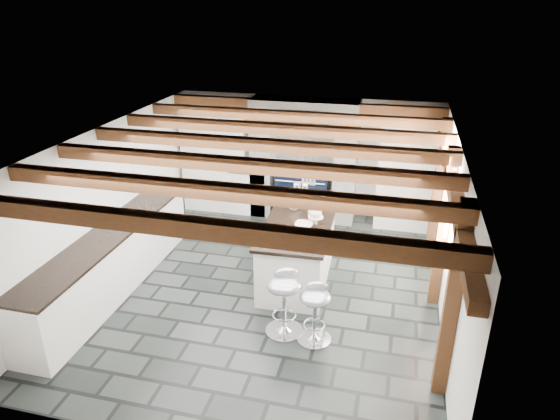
% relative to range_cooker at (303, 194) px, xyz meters
% --- Properties ---
extents(ground, '(6.00, 6.00, 0.00)m').
position_rel_range_cooker_xyz_m(ground, '(0.00, -2.68, -0.47)').
color(ground, black).
rests_on(ground, ground).
extents(room_shell, '(6.00, 6.03, 6.00)m').
position_rel_range_cooker_xyz_m(room_shell, '(-0.61, -1.26, 0.60)').
color(room_shell, white).
rests_on(room_shell, ground).
extents(range_cooker, '(1.00, 0.63, 0.99)m').
position_rel_range_cooker_xyz_m(range_cooker, '(0.00, 0.00, 0.00)').
color(range_cooker, black).
rests_on(range_cooker, ground).
extents(kitchen_island, '(1.06, 1.93, 1.25)m').
position_rel_range_cooker_xyz_m(kitchen_island, '(0.39, -2.34, 0.02)').
color(kitchen_island, white).
rests_on(kitchen_island, ground).
extents(bar_stool_near, '(0.49, 0.49, 0.81)m').
position_rel_range_cooker_xyz_m(bar_stool_near, '(0.91, -3.75, 0.04)').
color(bar_stool_near, silver).
rests_on(bar_stool_near, ground).
extents(bar_stool_far, '(0.58, 0.58, 0.91)m').
position_rel_range_cooker_xyz_m(bar_stool_far, '(0.50, -3.68, 0.10)').
color(bar_stool_far, silver).
rests_on(bar_stool_far, ground).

